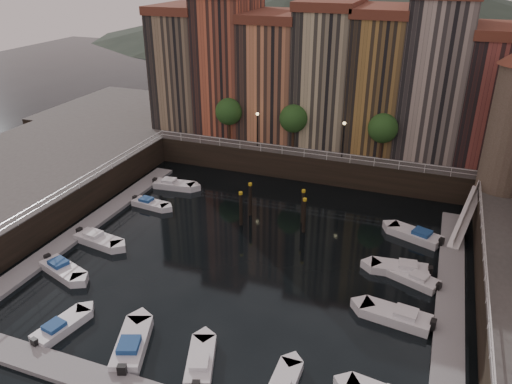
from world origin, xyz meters
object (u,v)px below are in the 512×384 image
at_px(boat_left_2, 98,240).
at_px(boat_left_3, 150,204).
at_px(gangway, 466,214).
at_px(boat_left_1, 63,269).
at_px(mooring_pilings, 274,208).

bearing_deg(boat_left_2, boat_left_3, 95.01).
distance_m(gangway, boat_left_2, 33.48).
bearing_deg(boat_left_3, boat_left_1, -85.30).
height_order(gangway, boat_left_2, gangway).
xyz_separation_m(gangway, boat_left_3, (-30.10, -5.59, -1.60)).
bearing_deg(boat_left_1, boat_left_2, 110.81).
bearing_deg(mooring_pilings, boat_left_2, -146.33).
relative_size(mooring_pilings, boat_left_3, 1.51).
xyz_separation_m(boat_left_1, boat_left_2, (-0.21, 4.90, 0.01)).
bearing_deg(mooring_pilings, gangway, 14.79).
relative_size(boat_left_1, boat_left_3, 1.14).
xyz_separation_m(gangway, boat_left_2, (-30.58, -13.52, -1.54)).
xyz_separation_m(boat_left_1, boat_left_3, (0.27, 12.83, -0.04)).
bearing_deg(boat_left_3, gangway, 16.44).
relative_size(mooring_pilings, boat_left_1, 1.32).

